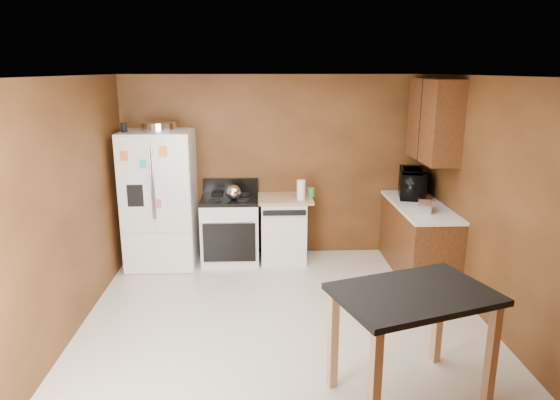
{
  "coord_description": "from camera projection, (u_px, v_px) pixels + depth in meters",
  "views": [
    {
      "loc": [
        -0.26,
        -4.56,
        2.56
      ],
      "look_at": [
        -0.01,
        0.85,
        1.14
      ],
      "focal_mm": 32.0,
      "sensor_mm": 36.0,
      "label": 1
    }
  ],
  "objects": [
    {
      "name": "floor",
      "position": [
        285.0,
        330.0,
        5.06
      ],
      "size": [
        4.5,
        4.5,
        0.0
      ],
      "primitive_type": "plane",
      "color": "beige",
      "rests_on": "ground"
    },
    {
      "name": "ceiling",
      "position": [
        286.0,
        76.0,
        4.43
      ],
      "size": [
        4.5,
        4.5,
        0.0
      ],
      "primitive_type": "plane",
      "rotation": [
        3.14,
        0.0,
        0.0
      ],
      "color": "white",
      "rests_on": "ground"
    },
    {
      "name": "wall_back",
      "position": [
        276.0,
        167.0,
        6.92
      ],
      "size": [
        4.2,
        0.0,
        4.2
      ],
      "primitive_type": "plane",
      "rotation": [
        1.57,
        0.0,
        0.0
      ],
      "color": "brown",
      "rests_on": "ground"
    },
    {
      "name": "wall_front",
      "position": [
        309.0,
        331.0,
        2.57
      ],
      "size": [
        4.2,
        0.0,
        4.2
      ],
      "primitive_type": "plane",
      "rotation": [
        -1.57,
        0.0,
        0.0
      ],
      "color": "brown",
      "rests_on": "ground"
    },
    {
      "name": "wall_left",
      "position": [
        61.0,
        214.0,
        4.66
      ],
      "size": [
        0.0,
        4.5,
        4.5
      ],
      "primitive_type": "plane",
      "rotation": [
        1.57,
        0.0,
        1.57
      ],
      "color": "brown",
      "rests_on": "ground"
    },
    {
      "name": "wall_right",
      "position": [
        501.0,
        209.0,
        4.84
      ],
      "size": [
        0.0,
        4.5,
        4.5
      ],
      "primitive_type": "plane",
      "rotation": [
        1.57,
        0.0,
        -1.57
      ],
      "color": "brown",
      "rests_on": "ground"
    },
    {
      "name": "roasting_pan",
      "position": [
        159.0,
        126.0,
        6.35
      ],
      "size": [
        0.44,
        0.44,
        0.11
      ],
      "primitive_type": "cylinder",
      "color": "silver",
      "rests_on": "refrigerator"
    },
    {
      "name": "pen_cup",
      "position": [
        124.0,
        127.0,
        6.21
      ],
      "size": [
        0.08,
        0.08,
        0.12
      ],
      "primitive_type": "cylinder",
      "color": "black",
      "rests_on": "refrigerator"
    },
    {
      "name": "kettle",
      "position": [
        234.0,
        192.0,
        6.53
      ],
      "size": [
        0.2,
        0.2,
        0.2
      ],
      "primitive_type": "sphere",
      "color": "silver",
      "rests_on": "gas_range"
    },
    {
      "name": "paper_towel",
      "position": [
        301.0,
        190.0,
        6.57
      ],
      "size": [
        0.12,
        0.12,
        0.26
      ],
      "primitive_type": "cylinder",
      "rotation": [
        0.0,
        0.0,
        0.09
      ],
      "color": "white",
      "rests_on": "dishwasher"
    },
    {
      "name": "green_canister",
      "position": [
        311.0,
        192.0,
        6.76
      ],
      "size": [
        0.13,
        0.13,
        0.12
      ],
      "primitive_type": "cylinder",
      "rotation": [
        0.0,
        0.0,
        0.26
      ],
      "color": "green",
      "rests_on": "dishwasher"
    },
    {
      "name": "toaster",
      "position": [
        425.0,
        204.0,
        5.98
      ],
      "size": [
        0.22,
        0.28,
        0.18
      ],
      "primitive_type": "cube",
      "rotation": [
        0.0,
        0.0,
        -0.29
      ],
      "color": "silver",
      "rests_on": "right_cabinets"
    },
    {
      "name": "microwave",
      "position": [
        412.0,
        184.0,
        6.69
      ],
      "size": [
        0.53,
        0.68,
        0.34
      ],
      "primitive_type": "imported",
      "rotation": [
        0.0,
        0.0,
        1.35
      ],
      "color": "black",
      "rests_on": "right_cabinets"
    },
    {
      "name": "refrigerator",
      "position": [
        160.0,
        199.0,
        6.57
      ],
      "size": [
        0.9,
        0.8,
        1.8
      ],
      "color": "white",
      "rests_on": "ground"
    },
    {
      "name": "gas_range",
      "position": [
        230.0,
        229.0,
        6.78
      ],
      "size": [
        0.76,
        0.68,
        1.1
      ],
      "color": "white",
      "rests_on": "ground"
    },
    {
      "name": "dishwasher",
      "position": [
        283.0,
        228.0,
        6.84
      ],
      "size": [
        0.78,
        0.63,
        0.89
      ],
      "color": "white",
      "rests_on": "ground"
    },
    {
      "name": "right_cabinets",
      "position": [
        423.0,
        203.0,
        6.34
      ],
      "size": [
        0.63,
        1.58,
        2.45
      ],
      "color": "brown",
      "rests_on": "ground"
    },
    {
      "name": "island",
      "position": [
        413.0,
        308.0,
        3.86
      ],
      "size": [
        1.39,
        1.13,
        0.91
      ],
      "color": "black",
      "rests_on": "ground"
    }
  ]
}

